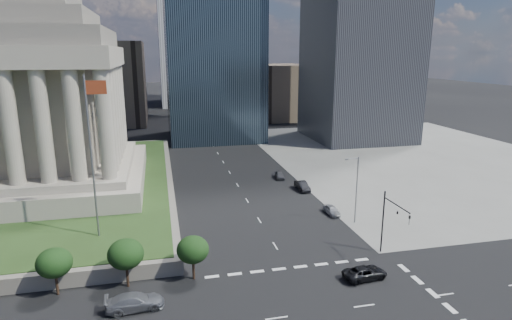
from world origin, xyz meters
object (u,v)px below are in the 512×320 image
object	(u,v)px
flagpole	(92,149)
pickup_truck	(365,273)
parked_sedan_near	(332,210)
traffic_signal_ne	(391,218)
war_memorial	(29,71)
suv_grey	(135,302)
parked_sedan_far	(280,175)
street_lamp_north	(356,186)
parked_sedan_mid	(302,186)

from	to	relation	value
flagpole	pickup_truck	size ratio (longest dim) A/B	4.00
parked_sedan_near	flagpole	bearing A→B (deg)	-173.60
flagpole	traffic_signal_ne	bearing A→B (deg)	-16.71
war_memorial	suv_grey	size ratio (longest dim) A/B	6.97
traffic_signal_ne	pickup_truck	size ratio (longest dim) A/B	1.60
flagpole	parked_sedan_far	bearing A→B (deg)	39.54
suv_grey	parked_sedan_far	size ratio (longest dim) A/B	1.38
war_memorial	parked_sedan_far	xyz separation A→B (m)	(43.00, 1.44, -20.71)
flagpole	pickup_truck	world-z (taller)	flagpole
suv_grey	traffic_signal_ne	bearing A→B (deg)	-85.59
street_lamp_north	parked_sedan_near	xyz separation A→B (m)	(-1.83, 3.96, -4.99)
parked_sedan_near	parked_sedan_far	distance (m)	20.63
parked_sedan_far	flagpole	bearing A→B (deg)	-131.89
street_lamp_north	pickup_truck	world-z (taller)	street_lamp_north
war_memorial	pickup_truck	size ratio (longest dim) A/B	7.80
war_memorial	traffic_signal_ne	world-z (taller)	war_memorial
flagpole	parked_sedan_near	xyz separation A→B (m)	(33.33, 4.96, -12.44)
war_memorial	pickup_truck	world-z (taller)	war_memorial
traffic_signal_ne	parked_sedan_mid	bearing A→B (deg)	93.22
flagpole	war_memorial	bearing A→B (deg)	116.89
pickup_truck	parked_sedan_near	size ratio (longest dim) A/B	1.26
parked_sedan_near	parked_sedan_far	bearing A→B (deg)	94.89
street_lamp_north	parked_sedan_mid	xyz separation A→B (m)	(-2.38, 16.32, -4.88)
war_memorial	flagpole	bearing A→B (deg)	-63.11
suv_grey	parked_sedan_mid	xyz separation A→B (m)	(28.01, 31.85, -0.03)
flagpole	parked_sedan_mid	distance (m)	39.07
flagpole	street_lamp_north	bearing A→B (deg)	1.63
traffic_signal_ne	suv_grey	size ratio (longest dim) A/B	1.43
flagpole	suv_grey	distance (m)	19.62
parked_sedan_near	parked_sedan_far	world-z (taller)	parked_sedan_far
war_memorial	parked_sedan_far	bearing A→B (deg)	1.92
traffic_signal_ne	parked_sedan_near	size ratio (longest dim) A/B	2.02
street_lamp_north	parked_sedan_mid	bearing A→B (deg)	98.30
flagpole	parked_sedan_near	bearing A→B (deg)	8.47
pickup_truck	street_lamp_north	bearing A→B (deg)	-27.62
street_lamp_north	parked_sedan_far	xyz separation A→B (m)	(-4.33, 24.44, -4.97)
street_lamp_north	parked_sedan_near	bearing A→B (deg)	114.76
parked_sedan_mid	parked_sedan_far	world-z (taller)	parked_sedan_mid
flagpole	traffic_signal_ne	world-z (taller)	flagpole
street_lamp_north	parked_sedan_near	size ratio (longest dim) A/B	2.53
pickup_truck	suv_grey	size ratio (longest dim) A/B	0.89
parked_sedan_near	parked_sedan_far	xyz separation A→B (m)	(-2.50, 20.48, 0.02)
war_memorial	parked_sedan_mid	bearing A→B (deg)	-8.45
parked_sedan_mid	parked_sedan_far	xyz separation A→B (m)	(-1.95, 8.12, -0.09)
parked_sedan_mid	parked_sedan_near	bearing A→B (deg)	-88.37
war_memorial	street_lamp_north	size ratio (longest dim) A/B	3.90
pickup_truck	suv_grey	world-z (taller)	suv_grey
traffic_signal_ne	suv_grey	world-z (taller)	traffic_signal_ne
war_memorial	traffic_signal_ne	bearing A→B (deg)	-36.42
war_memorial	parked_sedan_far	distance (m)	47.75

